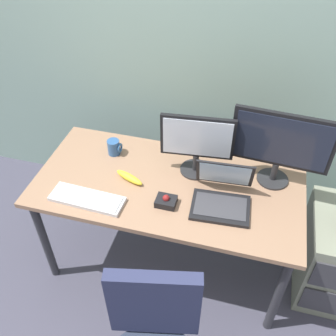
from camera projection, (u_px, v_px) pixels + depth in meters
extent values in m
plane|color=#444353|center=(168.00, 258.00, 2.65)|extent=(8.00, 8.00, 0.00)
cube|color=#8EAD9F|center=(200.00, 20.00, 2.23)|extent=(6.00, 0.10, 2.80)
cube|color=#967055|center=(168.00, 185.00, 2.17)|extent=(1.53, 0.74, 0.03)
cylinder|color=#2D2D33|center=(45.00, 241.00, 2.33)|extent=(0.05, 0.05, 0.70)
cylinder|color=#2D2D33|center=(278.00, 295.00, 2.06)|extent=(0.05, 0.05, 0.70)
cylinder|color=#2D2D33|center=(86.00, 175.00, 2.77)|extent=(0.05, 0.05, 0.70)
cylinder|color=#2D2D33|center=(283.00, 213.00, 2.50)|extent=(0.05, 0.05, 0.70)
cube|color=#38383D|center=(335.00, 304.00, 2.20)|extent=(0.38, 0.01, 0.20)
cube|color=#2B3051|center=(154.00, 303.00, 1.62)|extent=(0.40, 0.14, 0.42)
cylinder|color=#262628|center=(272.00, 179.00, 2.18)|extent=(0.18, 0.18, 0.01)
cylinder|color=#262628|center=(274.00, 171.00, 2.14)|extent=(0.04, 0.04, 0.11)
cube|color=black|center=(282.00, 140.00, 1.99)|extent=(0.54, 0.06, 0.33)
cube|color=#1E2333|center=(282.00, 142.00, 1.98)|extent=(0.49, 0.04, 0.29)
cylinder|color=#262628|center=(195.00, 169.00, 2.24)|extent=(0.18, 0.18, 0.01)
cylinder|color=#262628|center=(196.00, 162.00, 2.20)|extent=(0.04, 0.04, 0.10)
cube|color=black|center=(197.00, 137.00, 2.08)|extent=(0.41, 0.07, 0.26)
cube|color=silver|center=(197.00, 138.00, 2.07)|extent=(0.38, 0.04, 0.23)
cube|color=silver|center=(87.00, 199.00, 2.06)|extent=(0.42, 0.15, 0.02)
cube|color=white|center=(87.00, 197.00, 2.05)|extent=(0.39, 0.13, 0.01)
cube|color=black|center=(220.00, 208.00, 2.01)|extent=(0.32, 0.24, 0.02)
cube|color=#38383D|center=(220.00, 206.00, 2.00)|extent=(0.28, 0.18, 0.00)
cube|color=black|center=(225.00, 174.00, 2.04)|extent=(0.32, 0.11, 0.21)
cube|color=silver|center=(225.00, 174.00, 2.04)|extent=(0.28, 0.09, 0.18)
cube|color=black|center=(166.00, 201.00, 2.03)|extent=(0.11, 0.09, 0.04)
sphere|color=maroon|center=(166.00, 198.00, 2.01)|extent=(0.04, 0.04, 0.04)
cylinder|color=#2E578F|center=(114.00, 147.00, 2.33)|extent=(0.08, 0.08, 0.10)
torus|color=#2B5687|center=(120.00, 148.00, 2.32)|extent=(0.01, 0.06, 0.06)
ellipsoid|color=yellow|center=(129.00, 177.00, 2.17)|extent=(0.19, 0.11, 0.04)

